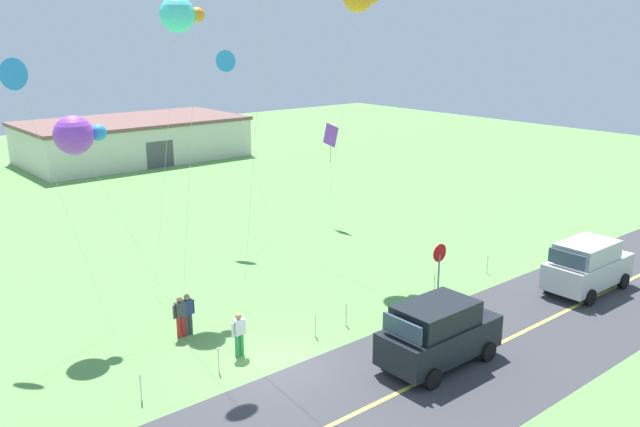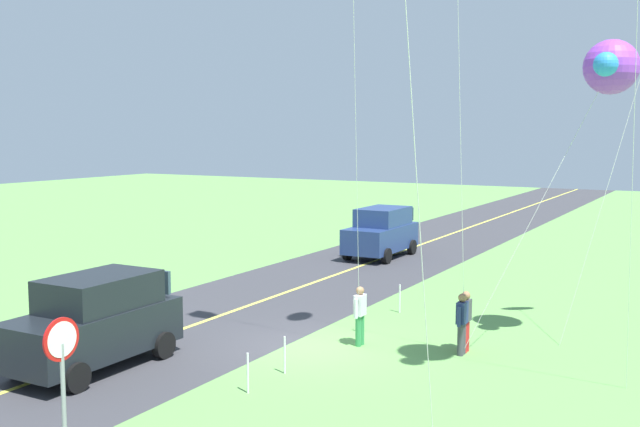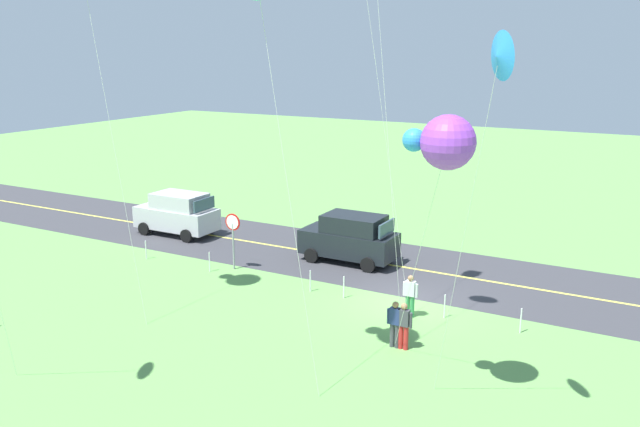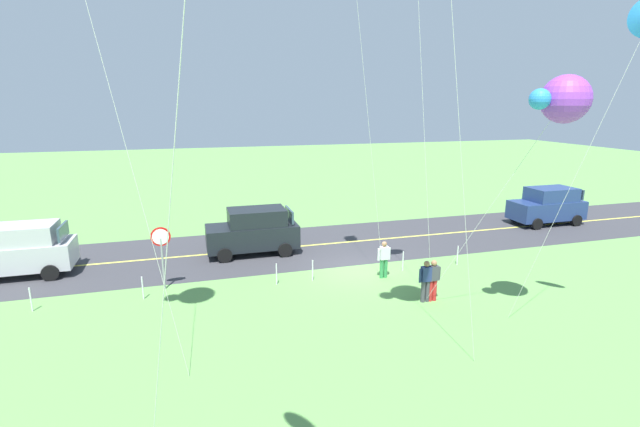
% 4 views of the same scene
% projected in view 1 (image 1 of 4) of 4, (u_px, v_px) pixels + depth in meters
% --- Properties ---
extents(ground_plane, '(120.00, 120.00, 0.10)m').
position_uv_depth(ground_plane, '(277.00, 364.00, 22.64)').
color(ground_plane, '#60994C').
extents(asphalt_road, '(120.00, 7.00, 0.00)m').
position_uv_depth(asphalt_road, '(358.00, 412.00, 19.67)').
color(asphalt_road, '#38383D').
rests_on(asphalt_road, ground).
extents(road_centre_stripe, '(120.00, 0.16, 0.00)m').
position_uv_depth(road_centre_stripe, '(358.00, 412.00, 19.67)').
color(road_centre_stripe, '#E5E04C').
rests_on(road_centre_stripe, asphalt_road).
extents(car_suv_foreground, '(4.40, 2.12, 2.24)m').
position_uv_depth(car_suv_foreground, '(438.00, 333.00, 22.23)').
color(car_suv_foreground, black).
rests_on(car_suv_foreground, ground).
extents(car_parked_east_near, '(4.40, 2.12, 2.24)m').
position_uv_depth(car_parked_east_near, '(587.00, 265.00, 28.61)').
color(car_parked_east_near, '#B7B7BC').
rests_on(car_parked_east_near, ground).
extents(stop_sign, '(0.76, 0.08, 2.56)m').
position_uv_depth(stop_sign, '(439.00, 262.00, 27.13)').
color(stop_sign, gray).
rests_on(stop_sign, ground).
extents(person_adult_near, '(0.58, 0.22, 1.60)m').
position_uv_depth(person_adult_near, '(188.00, 313.00, 24.49)').
color(person_adult_near, '#3F3F47').
rests_on(person_adult_near, ground).
extents(person_adult_companion, '(0.58, 0.22, 1.60)m').
position_uv_depth(person_adult_companion, '(180.00, 315.00, 24.29)').
color(person_adult_companion, red).
rests_on(person_adult_companion, ground).
extents(person_child_watcher, '(0.58, 0.22, 1.60)m').
position_uv_depth(person_child_watcher, '(239.00, 333.00, 22.84)').
color(person_child_watcher, '#338C4C').
rests_on(person_child_watcher, ground).
extents(kite_red_low, '(3.18, 3.69, 8.04)m').
position_uv_depth(kite_red_low, '(75.00, 135.00, 23.48)').
color(kite_red_low, silver).
rests_on(kite_red_low, ground).
extents(kite_green_far, '(3.02, 1.40, 12.20)m').
position_uv_depth(kite_green_far, '(179.00, 15.00, 26.23)').
color(kite_green_far, silver).
rests_on(kite_green_far, ground).
extents(kite_pink_drift, '(0.76, 1.45, 5.82)m').
position_uv_depth(kite_pink_drift, '(331.00, 137.00, 38.03)').
color(kite_pink_drift, silver).
rests_on(kite_pink_drift, ground).
extents(kite_orange_near, '(2.25, 2.56, 10.00)m').
position_uv_depth(kite_orange_near, '(15.00, 75.00, 22.83)').
color(kite_orange_near, silver).
rests_on(kite_orange_near, ground).
extents(kite_cyan_top, '(1.74, 2.50, 9.94)m').
position_uv_depth(kite_cyan_top, '(226.00, 62.00, 34.03)').
color(kite_cyan_top, silver).
rests_on(kite_cyan_top, ground).
extents(warehouse_distant, '(18.36, 10.20, 3.50)m').
position_uv_depth(warehouse_distant, '(133.00, 139.00, 58.07)').
color(warehouse_distant, beige).
rests_on(warehouse_distant, ground).
extents(fence_post_0, '(0.05, 0.05, 0.90)m').
position_uv_depth(fence_post_0, '(141.00, 388.00, 20.16)').
color(fence_post_0, silver).
rests_on(fence_post_0, ground).
extents(fence_post_1, '(0.05, 0.05, 0.90)m').
position_uv_depth(fence_post_1, '(218.00, 360.00, 21.86)').
color(fence_post_1, silver).
rests_on(fence_post_1, ground).
extents(fence_post_2, '(0.05, 0.05, 0.90)m').
position_uv_depth(fence_post_2, '(315.00, 325.00, 24.42)').
color(fence_post_2, silver).
rests_on(fence_post_2, ground).
extents(fence_post_3, '(0.05, 0.05, 0.90)m').
position_uv_depth(fence_post_3, '(346.00, 314.00, 25.36)').
color(fence_post_3, silver).
rests_on(fence_post_3, ground).
extents(fence_post_4, '(0.05, 0.05, 0.90)m').
position_uv_depth(fence_post_4, '(435.00, 283.00, 28.53)').
color(fence_post_4, silver).
rests_on(fence_post_4, ground).
extents(fence_post_5, '(0.05, 0.05, 0.90)m').
position_uv_depth(fence_post_5, '(487.00, 264.00, 30.84)').
color(fence_post_5, silver).
rests_on(fence_post_5, ground).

